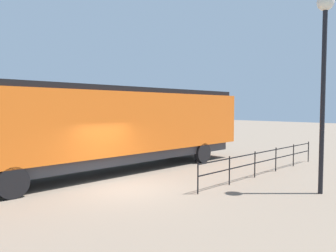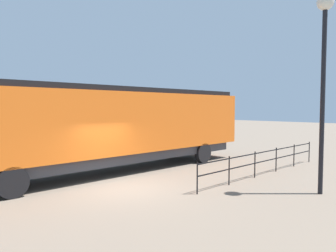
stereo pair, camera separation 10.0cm
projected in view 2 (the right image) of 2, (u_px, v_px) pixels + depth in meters
ground_plane at (126, 189)px, 12.21m from camera, size 120.00×120.00×0.00m
locomotive at (122, 124)px, 15.64m from camera, size 3.04×15.85×4.04m
lamp_post at (324, 49)px, 11.19m from camera, size 0.58×0.58×7.04m
platform_fence at (266, 158)px, 14.77m from camera, size 0.05×9.78×1.16m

